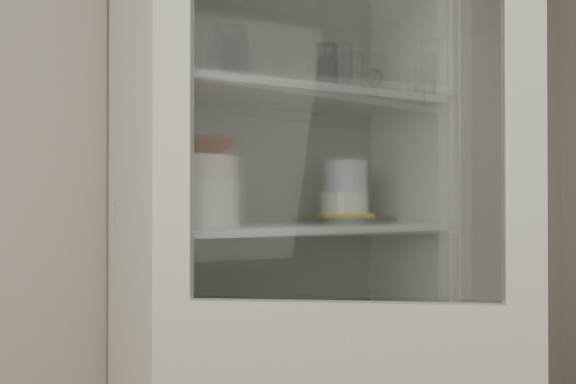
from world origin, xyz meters
TOP-DOWN VIEW (x-y plane):
  - wall_back at (0.00, 1.50)m, footprint 3.60×0.02m
  - pantry_cabinet at (0.20, 1.34)m, footprint 1.00×0.45m
  - tumbler_0 at (-0.06, 1.17)m, footprint 0.08×0.08m
  - tumbler_1 at (-0.11, 1.14)m, footprint 0.09×0.09m
  - tumbler_2 at (-0.06, 1.12)m, footprint 0.07×0.07m
  - tumbler_3 at (0.26, 1.15)m, footprint 0.07×0.07m
  - tumbler_4 at (0.24, 1.12)m, footprint 0.08×0.08m
  - tumbler_5 at (0.30, 1.14)m, footprint 0.07×0.07m
  - tumbler_6 at (0.61, 1.11)m, footprint 0.09×0.09m
  - tumbler_7 at (-0.21, 1.28)m, footprint 0.08×0.08m
  - tumbler_8 at (-0.21, 1.29)m, footprint 0.08×0.08m
  - tumbler_9 at (0.01, 1.24)m, footprint 0.08×0.08m
  - tumbler_10 at (0.35, 1.25)m, footprint 0.09×0.09m
  - tumbler_11 at (0.44, 1.27)m, footprint 0.10×0.10m
  - goblet_0 at (-0.21, 1.38)m, footprint 0.08×0.08m
  - goblet_1 at (0.01, 1.37)m, footprint 0.08×0.08m
  - goblet_2 at (0.45, 1.39)m, footprint 0.08×0.08m
  - goblet_3 at (0.61, 1.37)m, footprint 0.07×0.07m
  - plate_stack_front at (-0.12, 1.22)m, footprint 0.23×0.23m
  - plate_stack_back at (-0.19, 1.38)m, footprint 0.22×0.22m
  - cream_bowl at (-0.12, 1.22)m, footprint 0.27×0.27m
  - terracotta_bowl at (-0.12, 1.22)m, footprint 0.22×0.22m
  - glass_platter at (0.41, 1.27)m, footprint 0.46×0.46m
  - yellow_trivet at (0.41, 1.27)m, footprint 0.21×0.21m
  - white_ramekin at (0.41, 1.27)m, footprint 0.20×0.20m
  - grey_bowl_stack at (0.41, 1.27)m, footprint 0.14×0.14m
  - mug_blue at (0.57, 1.22)m, footprint 0.13×0.13m
  - mug_teal at (0.55, 1.31)m, footprint 0.15×0.15m
  - mug_white at (0.41, 1.15)m, footprint 0.12×0.12m
  - teal_jar at (0.27, 1.32)m, footprint 0.10×0.10m
  - measuring_cups at (-0.02, 1.22)m, footprint 0.09×0.09m
  - white_canister at (-0.15, 1.29)m, footprint 0.10×0.10m
  - tumbler_12 at (0.01, 1.22)m, footprint 0.06×0.06m
  - tumbler_13 at (0.27, 1.19)m, footprint 0.07×0.07m

SIDE VIEW (x-z plane):
  - measuring_cups at x=-0.02m, z-range 0.86..0.90m
  - mug_blue at x=0.57m, z-range 0.86..0.95m
  - mug_white at x=0.41m, z-range 0.86..0.96m
  - mug_teal at x=0.55m, z-range 0.86..0.97m
  - teal_jar at x=0.27m, z-range 0.86..0.98m
  - white_canister at x=-0.15m, z-range 0.86..0.98m
  - pantry_cabinet at x=0.20m, z-range -0.11..1.99m
  - glass_platter at x=0.41m, z-range 1.26..1.28m
  - yellow_trivet at x=0.41m, z-range 1.28..1.29m
  - plate_stack_back at x=-0.19m, z-range 1.26..1.33m
  - wall_back at x=0.00m, z-range 0.00..2.60m
  - plate_stack_front at x=-0.12m, z-range 1.26..1.39m
  - white_ramekin at x=0.41m, z-range 1.29..1.36m
  - grey_bowl_stack at x=0.41m, z-range 1.26..1.46m
  - cream_bowl at x=-0.12m, z-range 1.39..1.46m
  - terracotta_bowl at x=-0.12m, z-range 1.46..1.51m
  - tumbler_7 at x=-0.21m, z-range 1.66..1.78m
  - tumbler_9 at x=0.01m, z-range 1.66..1.78m
  - tumbler_4 at x=0.24m, z-range 1.66..1.79m
  - tumbler_12 at x=0.01m, z-range 1.66..1.79m
  - tumbler_3 at x=0.26m, z-range 1.66..1.79m
  - tumbler_8 at x=-0.21m, z-range 1.66..1.80m
  - tumbler_2 at x=-0.06m, z-range 1.66..1.80m
  - tumbler_6 at x=0.61m, z-range 1.66..1.80m
  - tumbler_1 at x=-0.11m, z-range 1.66..1.80m
  - tumbler_5 at x=0.30m, z-range 1.66..1.80m
  - tumbler_13 at x=0.27m, z-range 1.66..1.81m
  - tumbler_10 at x=0.35m, z-range 1.66..1.81m
  - goblet_3 at x=0.61m, z-range 1.66..1.81m
  - tumbler_0 at x=-0.06m, z-range 1.66..1.82m
  - tumbler_11 at x=0.44m, z-range 1.66..1.82m
  - goblet_0 at x=-0.21m, z-range 1.66..1.83m
  - goblet_1 at x=0.01m, z-range 1.66..1.84m
  - goblet_2 at x=0.45m, z-range 1.66..1.84m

